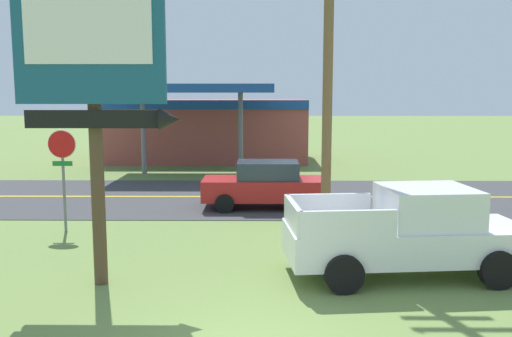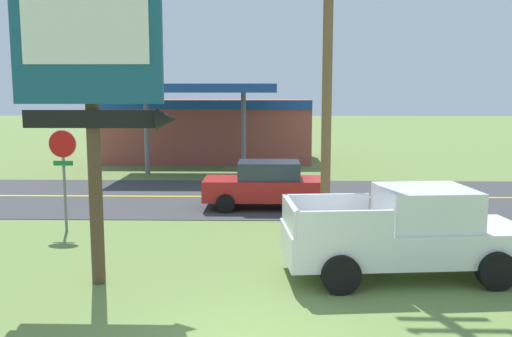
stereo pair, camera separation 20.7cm
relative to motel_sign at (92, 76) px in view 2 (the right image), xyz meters
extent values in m
cube|color=#3D3D3F|center=(3.16, 9.93, -4.31)|extent=(140.00, 8.00, 0.02)
cube|color=gold|center=(3.16, 9.93, -4.29)|extent=(126.00, 0.20, 0.01)
cylinder|color=brown|center=(-0.06, 0.14, -1.14)|extent=(0.28, 0.28, 6.35)
cube|color=#19516B|center=(-0.06, -0.04, 0.59)|extent=(2.98, 0.16, 2.28)
cube|color=white|center=(-0.06, -0.13, 0.87)|extent=(2.50, 0.03, 1.28)
cube|color=black|center=(-0.06, -0.04, -0.85)|extent=(2.68, 0.12, 0.36)
cone|color=black|center=(1.48, -0.04, -0.85)|extent=(0.40, 0.44, 0.44)
cylinder|color=slate|center=(-2.34, 4.50, -3.22)|extent=(0.08, 0.08, 2.20)
cylinder|color=red|center=(-2.34, 4.47, -1.77)|extent=(0.76, 0.03, 0.76)
cylinder|color=white|center=(-2.34, 4.49, -1.77)|extent=(0.80, 0.01, 0.80)
cube|color=#19722D|center=(-2.34, 4.47, -2.32)|extent=(0.56, 0.03, 0.14)
cylinder|color=brown|center=(5.04, 3.54, 0.59)|extent=(0.26, 0.26, 9.81)
cube|color=#A84C42|center=(-0.11, 22.20, -2.52)|extent=(12.00, 6.00, 3.60)
cube|color=#19478C|center=(-0.11, 19.15, -0.97)|extent=(12.00, 0.12, 0.50)
cube|color=#19478C|center=(-0.11, 16.20, -0.12)|extent=(8.00, 5.00, 0.40)
cylinder|color=slate|center=(-2.51, 16.20, -2.22)|extent=(0.24, 0.24, 4.20)
cylinder|color=slate|center=(2.29, 16.20, -2.22)|extent=(0.24, 0.24, 4.20)
cube|color=silver|center=(6.47, 0.73, -3.56)|extent=(5.36, 2.45, 0.72)
cube|color=silver|center=(6.92, 0.78, -2.78)|extent=(2.06, 1.97, 0.84)
cube|color=#28333D|center=(7.81, 0.86, -2.78)|extent=(0.26, 1.66, 0.71)
cube|color=silver|center=(4.87, 1.50, -2.92)|extent=(1.95, 0.31, 0.56)
cube|color=silver|center=(5.04, -0.33, -2.92)|extent=(1.95, 0.31, 0.56)
cube|color=silver|center=(3.99, 0.50, -2.92)|extent=(0.30, 1.88, 0.56)
cylinder|color=black|center=(7.99, 1.86, -3.92)|extent=(0.82, 0.36, 0.80)
cylinder|color=black|center=(8.17, -0.09, -3.92)|extent=(0.82, 0.36, 0.80)
cylinder|color=black|center=(4.78, 1.56, -3.92)|extent=(0.82, 0.36, 0.80)
cylinder|color=black|center=(4.96, -0.40, -3.92)|extent=(0.82, 0.36, 0.80)
cube|color=red|center=(3.39, 7.93, -3.64)|extent=(4.20, 1.76, 0.72)
cube|color=#2D3842|center=(3.54, 7.93, -2.98)|extent=(2.10, 1.56, 0.60)
cylinder|color=black|center=(2.08, 7.05, -4.00)|extent=(0.64, 0.24, 0.64)
cylinder|color=black|center=(2.08, 8.81, -4.00)|extent=(0.64, 0.24, 0.64)
cylinder|color=black|center=(4.69, 7.05, -4.00)|extent=(0.64, 0.24, 0.64)
cylinder|color=black|center=(4.69, 8.81, -4.00)|extent=(0.64, 0.24, 0.64)
camera|label=1|loc=(3.31, -11.12, -0.33)|focal=38.99mm
camera|label=2|loc=(3.52, -11.11, -0.33)|focal=38.99mm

